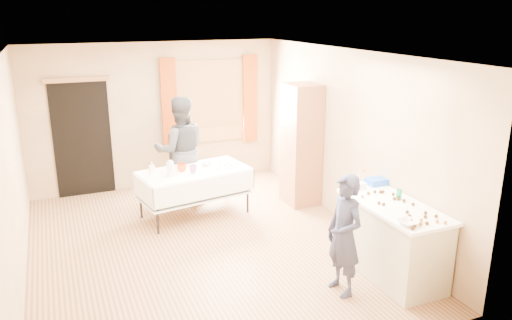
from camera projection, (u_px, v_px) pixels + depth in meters
name	position (u px, v px, depth m)	size (l,w,h in m)	color
floor	(203.00, 246.00, 6.90)	(4.50, 5.50, 0.02)	#9E7047
ceiling	(197.00, 53.00, 6.15)	(4.50, 5.50, 0.02)	white
wall_back	(157.00, 116.00, 8.96)	(4.50, 0.02, 2.60)	tan
wall_front	(297.00, 241.00, 4.08)	(4.50, 0.02, 2.60)	tan
wall_left	(10.00, 176.00, 5.69)	(0.02, 5.50, 2.60)	tan
wall_right	(348.00, 139.00, 7.36)	(0.02, 5.50, 2.60)	tan
window_frame	(210.00, 101.00, 9.24)	(1.32, 0.06, 1.52)	olive
window_pane	(210.00, 101.00, 9.23)	(1.20, 0.02, 1.40)	white
curtain_left	(169.00, 105.00, 8.91)	(0.28, 0.06, 1.65)	#983D0F
curtain_right	(250.00, 99.00, 9.48)	(0.28, 0.06, 1.65)	#983D0F
doorway	(82.00, 139.00, 8.54)	(0.95, 0.04, 2.00)	black
door_lintel	(76.00, 80.00, 8.22)	(1.05, 0.06, 0.08)	olive
cabinet	(301.00, 145.00, 8.18)	(0.50, 0.60, 2.00)	#925836
counter	(391.00, 240.00, 6.03)	(0.70, 1.47, 0.91)	#BFB898
party_table	(194.00, 188.00, 7.79)	(1.80, 1.13, 0.75)	black
chair	(187.00, 177.00, 8.69)	(0.50, 0.50, 1.09)	black
girl	(344.00, 235.00, 5.57)	(0.38, 0.54, 1.41)	#20233D
woman	(181.00, 150.00, 8.24)	(0.95, 0.78, 1.80)	black
soda_can	(399.00, 194.00, 6.06)	(0.07, 0.07, 0.12)	#0B8344
mixing_bowl	(408.00, 223.00, 5.34)	(0.23, 0.23, 0.05)	white
foam_block	(360.00, 186.00, 6.41)	(0.15, 0.10, 0.08)	white
blue_basket	(378.00, 181.00, 6.59)	(0.30, 0.20, 0.08)	blue
pitcher	(170.00, 169.00, 7.37)	(0.11, 0.11, 0.22)	silver
cup_red	(182.00, 167.00, 7.64)	(0.16, 0.16, 0.12)	red
cup_rainbow	(193.00, 169.00, 7.55)	(0.16, 0.16, 0.12)	red
small_bowl	(207.00, 164.00, 7.93)	(0.20, 0.20, 0.05)	white
pastry_tray	(225.00, 166.00, 7.84)	(0.28, 0.20, 0.02)	white
bottle	(152.00, 167.00, 7.54)	(0.09, 0.09, 0.17)	white
cake_balls	(404.00, 209.00, 5.72)	(0.50, 1.13, 0.04)	#3F2314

